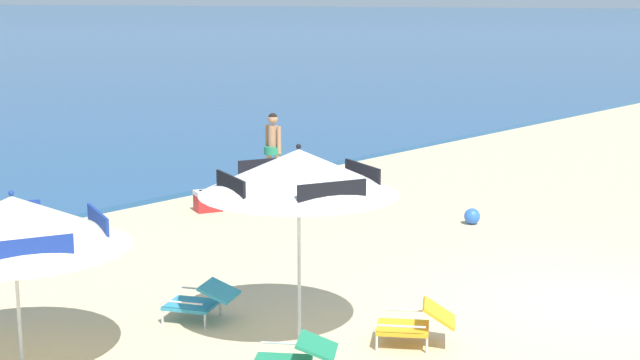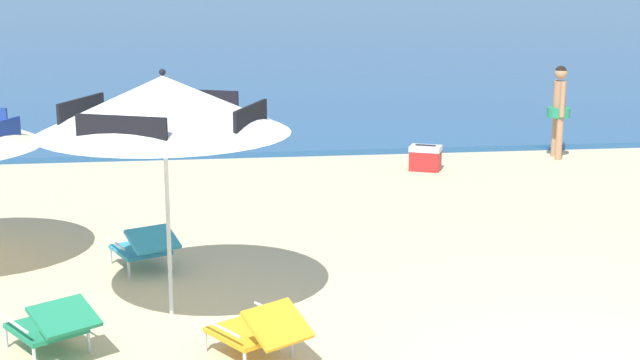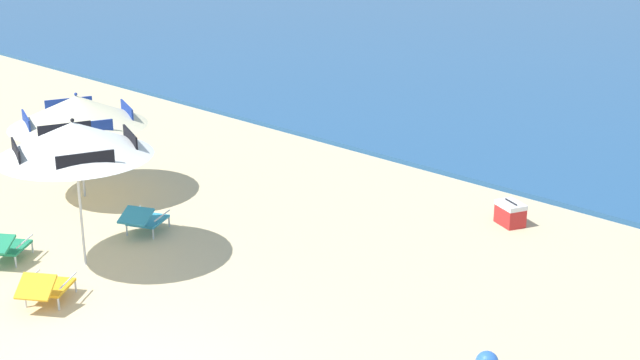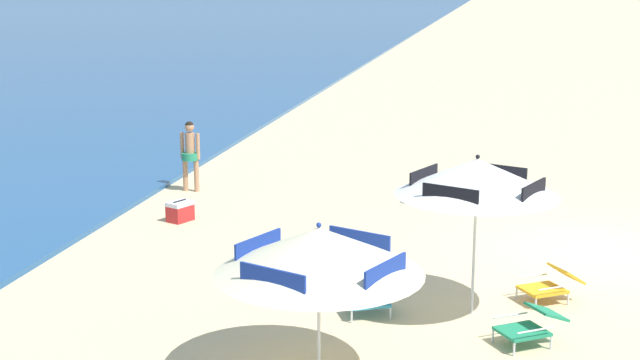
{
  "view_description": "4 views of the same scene",
  "coord_description": "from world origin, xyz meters",
  "px_view_note": "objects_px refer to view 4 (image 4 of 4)",
  "views": [
    {
      "loc": [
        -11.13,
        -5.0,
        3.95
      ],
      "look_at": [
        -0.55,
        4.17,
        1.23
      ],
      "focal_mm": 52.33,
      "sensor_mm": 36.0,
      "label": 1
    },
    {
      "loc": [
        -3.04,
        -6.28,
        3.23
      ],
      "look_at": [
        -1.66,
        4.43,
        0.71
      ],
      "focal_mm": 51.33,
      "sensor_mm": 36.0,
      "label": 2
    },
    {
      "loc": [
        8.07,
        -4.95,
        5.91
      ],
      "look_at": [
        -1.01,
        4.77,
        1.25
      ],
      "focal_mm": 51.44,
      "sensor_mm": 36.0,
      "label": 3
    },
    {
      "loc": [
        -15.84,
        1.68,
        4.76
      ],
      "look_at": [
        -0.53,
        4.85,
        1.21
      ],
      "focal_mm": 50.6,
      "sensor_mm": 36.0,
      "label": 4
    }
  ],
  "objects_px": {
    "person_standing_near_shore": "(190,151)",
    "cooler_box": "(180,211)",
    "lounge_chair_beside_umbrella": "(375,296)",
    "lounge_chair_facing_sea": "(551,284)",
    "beach_umbrella_striped_second": "(319,251)",
    "lounge_chair_under_umbrella": "(531,324)",
    "beach_umbrella_striped_main": "(477,177)",
    "beach_ball": "(411,196)"
  },
  "relations": [
    {
      "from": "person_standing_near_shore",
      "to": "cooler_box",
      "type": "distance_m",
      "value": 2.66
    },
    {
      "from": "lounge_chair_beside_umbrella",
      "to": "lounge_chair_facing_sea",
      "type": "relative_size",
      "value": 0.98
    },
    {
      "from": "beach_umbrella_striped_second",
      "to": "lounge_chair_beside_umbrella",
      "type": "xyz_separation_m",
      "value": [
        2.3,
        -0.35,
        -1.36
      ]
    },
    {
      "from": "lounge_chair_beside_umbrella",
      "to": "cooler_box",
      "type": "relative_size",
      "value": 1.7
    },
    {
      "from": "cooler_box",
      "to": "lounge_chair_under_umbrella",
      "type": "bearing_deg",
      "value": -126.14
    },
    {
      "from": "lounge_chair_facing_sea",
      "to": "person_standing_near_shore",
      "type": "relative_size",
      "value": 0.65
    },
    {
      "from": "lounge_chair_under_umbrella",
      "to": "person_standing_near_shore",
      "type": "height_order",
      "value": "person_standing_near_shore"
    },
    {
      "from": "lounge_chair_facing_sea",
      "to": "cooler_box",
      "type": "relative_size",
      "value": 1.73
    },
    {
      "from": "beach_umbrella_striped_main",
      "to": "lounge_chair_facing_sea",
      "type": "xyz_separation_m",
      "value": [
        0.76,
        -1.13,
        -1.75
      ]
    },
    {
      "from": "beach_umbrella_striped_main",
      "to": "beach_ball",
      "type": "relative_size",
      "value": 10.23
    },
    {
      "from": "beach_umbrella_striped_main",
      "to": "beach_umbrella_striped_second",
      "type": "height_order",
      "value": "beach_umbrella_striped_main"
    },
    {
      "from": "lounge_chair_under_umbrella",
      "to": "lounge_chair_beside_umbrella",
      "type": "bearing_deg",
      "value": 73.28
    },
    {
      "from": "beach_umbrella_striped_second",
      "to": "cooler_box",
      "type": "bearing_deg",
      "value": 32.59
    },
    {
      "from": "lounge_chair_under_umbrella",
      "to": "lounge_chair_beside_umbrella",
      "type": "distance_m",
      "value": 2.26
    },
    {
      "from": "lounge_chair_under_umbrella",
      "to": "cooler_box",
      "type": "xyz_separation_m",
      "value": [
        4.88,
        6.69,
        -0.07
      ]
    },
    {
      "from": "lounge_chair_under_umbrella",
      "to": "beach_umbrella_striped_main",
      "type": "bearing_deg",
      "value": 39.57
    },
    {
      "from": "lounge_chair_beside_umbrella",
      "to": "beach_ball",
      "type": "height_order",
      "value": "lounge_chair_beside_umbrella"
    },
    {
      "from": "beach_ball",
      "to": "lounge_chair_under_umbrella",
      "type": "bearing_deg",
      "value": -162.15
    },
    {
      "from": "beach_umbrella_striped_main",
      "to": "lounge_chair_beside_umbrella",
      "type": "height_order",
      "value": "beach_umbrella_striped_main"
    },
    {
      "from": "cooler_box",
      "to": "beach_ball",
      "type": "xyz_separation_m",
      "value": [
        2.38,
        -4.35,
        -0.06
      ]
    },
    {
      "from": "cooler_box",
      "to": "beach_ball",
      "type": "bearing_deg",
      "value": -61.24
    },
    {
      "from": "cooler_box",
      "to": "beach_ball",
      "type": "distance_m",
      "value": 4.96
    },
    {
      "from": "lounge_chair_under_umbrella",
      "to": "person_standing_near_shore",
      "type": "xyz_separation_m",
      "value": [
        7.36,
        7.34,
        0.65
      ]
    },
    {
      "from": "beach_ball",
      "to": "beach_umbrella_striped_second",
      "type": "bearing_deg",
      "value": 178.91
    },
    {
      "from": "beach_umbrella_striped_second",
      "to": "person_standing_near_shore",
      "type": "xyz_separation_m",
      "value": [
        9.01,
        4.83,
        -0.71
      ]
    },
    {
      "from": "beach_umbrella_striped_second",
      "to": "cooler_box",
      "type": "distance_m",
      "value": 7.88
    },
    {
      "from": "lounge_chair_beside_umbrella",
      "to": "beach_ball",
      "type": "relative_size",
      "value": 3.52
    },
    {
      "from": "lounge_chair_facing_sea",
      "to": "beach_ball",
      "type": "xyz_separation_m",
      "value": [
        5.54,
        2.67,
        -0.13
      ]
    },
    {
      "from": "lounge_chair_facing_sea",
      "to": "cooler_box",
      "type": "distance_m",
      "value": 7.69
    },
    {
      "from": "lounge_chair_beside_umbrella",
      "to": "person_standing_near_shore",
      "type": "relative_size",
      "value": 0.63
    },
    {
      "from": "lounge_chair_facing_sea",
      "to": "lounge_chair_under_umbrella",
      "type": "bearing_deg",
      "value": 169.19
    },
    {
      "from": "beach_umbrella_striped_second",
      "to": "lounge_chair_facing_sea",
      "type": "xyz_separation_m",
      "value": [
        3.37,
        -2.84,
        -1.36
      ]
    },
    {
      "from": "beach_umbrella_striped_second",
      "to": "beach_ball",
      "type": "relative_size",
      "value": 11.62
    },
    {
      "from": "lounge_chair_facing_sea",
      "to": "person_standing_near_shore",
      "type": "height_order",
      "value": "person_standing_near_shore"
    },
    {
      "from": "beach_umbrella_striped_main",
      "to": "person_standing_near_shore",
      "type": "distance_m",
      "value": 9.21
    },
    {
      "from": "lounge_chair_facing_sea",
      "to": "beach_ball",
      "type": "bearing_deg",
      "value": 25.72
    },
    {
      "from": "lounge_chair_beside_umbrella",
      "to": "person_standing_near_shore",
      "type": "xyz_separation_m",
      "value": [
        6.71,
        5.18,
        0.65
      ]
    },
    {
      "from": "beach_umbrella_striped_second",
      "to": "person_standing_near_shore",
      "type": "height_order",
      "value": "beach_umbrella_striped_second"
    },
    {
      "from": "cooler_box",
      "to": "beach_ball",
      "type": "relative_size",
      "value": 2.07
    },
    {
      "from": "beach_umbrella_striped_second",
      "to": "cooler_box",
      "type": "height_order",
      "value": "beach_umbrella_striped_second"
    },
    {
      "from": "lounge_chair_under_umbrella",
      "to": "beach_ball",
      "type": "distance_m",
      "value": 7.63
    },
    {
      "from": "lounge_chair_under_umbrella",
      "to": "cooler_box",
      "type": "distance_m",
      "value": 8.28
    }
  ]
}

